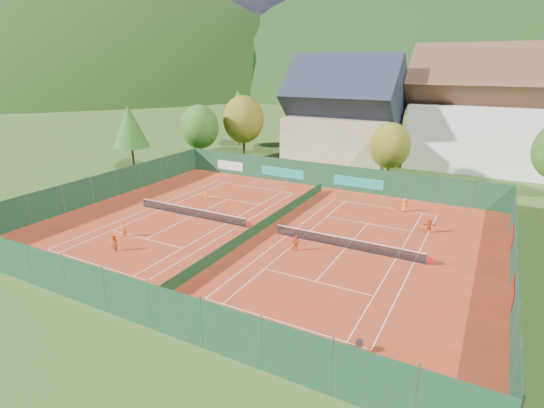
{
  "coord_description": "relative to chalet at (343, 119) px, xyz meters",
  "views": [
    {
      "loc": [
        17.79,
        -31.12,
        14.61
      ],
      "look_at": [
        0.0,
        2.0,
        2.0
      ],
      "focal_mm": 28.0,
      "sensor_mm": 36.0,
      "label": 1
    }
  ],
  "objects": [
    {
      "name": "ball_hopper",
      "position": [
        15.95,
        -42.33,
        -6.07
      ],
      "size": [
        0.34,
        0.34,
        0.8
      ],
      "color": "slate",
      "rests_on": "ground"
    },
    {
      "name": "fence_west",
      "position": [
        -17.0,
        -30.0,
        -5.12
      ],
      "size": [
        0.04,
        32.0,
        3.0
      ],
      "color": "#163D24",
      "rests_on": "ground"
    },
    {
      "name": "fence_south",
      "position": [
        3.0,
        -46.0,
        -5.12
      ],
      "size": [
        40.0,
        0.04,
        3.0
      ],
      "color": "#143821",
      "rests_on": "ground"
    },
    {
      "name": "player_right_near",
      "position": [
        7.55,
        -32.4,
        -5.94
      ],
      "size": [
        0.79,
        0.81,
        1.36
      ],
      "primitive_type": "imported",
      "rotation": [
        0.0,
        0.0,
        0.81
      ],
      "color": "#FF5316",
      "rests_on": "ground"
    },
    {
      "name": "clay_pad",
      "position": [
        3.0,
        -30.0,
        -6.62
      ],
      "size": [
        40.0,
        32.0,
        0.01
      ],
      "primitive_type": "cube",
      "color": "#A12F17",
      "rests_on": "ground"
    },
    {
      "name": "tree_west_front",
      "position": [
        -19.0,
        -10.0,
        -1.23
      ],
      "size": [
        5.72,
        5.72,
        8.69
      ],
      "color": "#462C19",
      "rests_on": "ground"
    },
    {
      "name": "loose_ball_4",
      "position": [
        12.15,
        -32.87,
        -6.59
      ],
      "size": [
        0.07,
        0.07,
        0.07
      ],
      "primitive_type": "sphere",
      "color": "#CCD833",
      "rests_on": "ground"
    },
    {
      "name": "tennis_net_left",
      "position": [
        -4.85,
        -30.0,
        -6.12
      ],
      "size": [
        13.3,
        0.1,
        1.02
      ],
      "color": "#59595B",
      "rests_on": "ground"
    },
    {
      "name": "court_markings_left",
      "position": [
        -5.0,
        -30.0,
        -6.61
      ],
      "size": [
        11.03,
        23.83,
        0.0
      ],
      "color": "white",
      "rests_on": "ground"
    },
    {
      "name": "player_left_far",
      "position": [
        -7.08,
        -24.89,
        -5.88
      ],
      "size": [
        1.06,
        0.75,
        1.5
      ],
      "primitive_type": "imported",
      "rotation": [
        0.0,
        0.0,
        2.92
      ],
      "color": "orange",
      "rests_on": "ground"
    },
    {
      "name": "tree_west_mid",
      "position": [
        -15.0,
        -4.0,
        -0.56
      ],
      "size": [
        6.44,
        6.44,
        9.78
      ],
      "color": "#433018",
      "rests_on": "ground"
    },
    {
      "name": "court_markings_right",
      "position": [
        11.0,
        -30.0,
        -6.61
      ],
      "size": [
        11.03,
        23.83,
        0.0
      ],
      "color": "white",
      "rests_on": "ground"
    },
    {
      "name": "loose_ball_1",
      "position": [
        5.42,
        -37.35,
        -6.59
      ],
      "size": [
        0.07,
        0.07,
        0.07
      ],
      "primitive_type": "sphere",
      "color": "#CCD833",
      "rests_on": "ground"
    },
    {
      "name": "court_divider",
      "position": [
        3.0,
        -30.0,
        -6.12
      ],
      "size": [
        0.03,
        28.8,
        1.0
      ],
      "color": "#153B1C",
      "rests_on": "ground"
    },
    {
      "name": "tree_center",
      "position": [
        9.0,
        -8.0,
        -1.91
      ],
      "size": [
        5.01,
        5.01,
        7.6
      ],
      "color": "#4D2D1B",
      "rests_on": "ground"
    },
    {
      "name": "tree_west_back",
      "position": [
        -21.0,
        4.0,
        0.11
      ],
      "size": [
        5.6,
        5.6,
        10.0
      ],
      "color": "#4E321C",
      "rests_on": "ground"
    },
    {
      "name": "fence_east",
      "position": [
        23.0,
        -29.95,
        -5.14
      ],
      "size": [
        0.09,
        32.0,
        3.0
      ],
      "color": "#133520",
      "rests_on": "ground"
    },
    {
      "name": "tree_west_side",
      "position": [
        -25.0,
        -18.0,
        -0.56
      ],
      "size": [
        5.04,
        5.04,
        9.0
      ],
      "color": "#462E19",
      "rests_on": "ground"
    },
    {
      "name": "player_left_near",
      "position": [
        -6.99,
        -36.83,
        -5.91
      ],
      "size": [
        0.55,
        0.38,
        1.43
      ],
      "primitive_type": "imported",
      "rotation": [
        0.0,
        0.0,
        -0.08
      ],
      "color": "#E94F14",
      "rests_on": "ground"
    },
    {
      "name": "loose_ball_3",
      "position": [
        -2.34,
        -21.46,
        -6.59
      ],
      "size": [
        0.07,
        0.07,
        0.07
      ],
      "primitive_type": "sphere",
      "color": "#CCD833",
      "rests_on": "ground"
    },
    {
      "name": "ground",
      "position": [
        3.0,
        -30.0,
        -6.64
      ],
      "size": [
        600.0,
        600.0,
        0.0
      ],
      "primitive_type": "plane",
      "color": "#304F18",
      "rests_on": "ground"
    },
    {
      "name": "fence_north",
      "position": [
        2.54,
        -14.01,
        -5.16
      ],
      "size": [
        40.0,
        0.1,
        3.0
      ],
      "color": "#163C23",
      "rests_on": "ground"
    },
    {
      "name": "hotel_block_a",
      "position": [
        19.0,
        6.0,
        0.76
      ],
      "size": [
        21.6,
        11.0,
        17.25
      ],
      "color": "silver",
      "rests_on": "ground"
    },
    {
      "name": "player_right_far_a",
      "position": [
        13.33,
        -18.52,
        -5.92
      ],
      "size": [
        0.83,
        0.76,
        1.42
      ],
      "primitive_type": "imported",
      "rotation": [
        0.0,
        0.0,
        3.72
      ],
      "color": "orange",
      "rests_on": "ground"
    },
    {
      "name": "mountain_backdrop",
      "position": [
        31.54,
        203.48,
        -46.26
      ],
      "size": [
        820.0,
        530.0,
        242.0
      ],
      "color": "black",
      "rests_on": "ground"
    },
    {
      "name": "chalet",
      "position": [
        0.0,
        0.0,
        0.0
      ],
      "size": [
        16.2,
        12.0,
        16.0
      ],
      "color": "#CBB48F",
      "rests_on": "ground"
    },
    {
      "name": "loose_ball_0",
      "position": [
        -6.9,
        -33.41,
        -6.59
      ],
      "size": [
        0.07,
        0.07,
        0.07
      ],
      "primitive_type": "sphere",
      "color": "#CCD833",
      "rests_on": "ground"
    },
    {
      "name": "loose_ball_2",
      "position": [
        7.24,
        -25.56,
        -6.59
      ],
      "size": [
        0.07,
        0.07,
        0.07
      ],
      "primitive_type": "sphere",
      "color": "#CCD833",
      "rests_on": "ground"
    },
    {
      "name": "tennis_net_right",
      "position": [
        11.15,
        -30.0,
        -6.12
      ],
      "size": [
        13.3,
        0.1,
        1.02
      ],
      "color": "#59595B",
      "rests_on": "ground"
    },
    {
      "name": "player_left_mid",
      "position": [
        -5.33,
        -39.45,
        -5.93
      ],
      "size": [
        0.8,
        0.7,
        1.38
      ],
      "primitive_type": "imported",
      "rotation": [
        0.0,
        0.0,
        -0.3
      ],
      "color": "#F15915",
      "rests_on": "ground"
    },
    {
      "name": "player_right_far_b",
      "position": [
        16.48,
        -23.28,
        -5.95
      ],
      "size": [
        1.32,
        0.74,
        1.36
      ],
      "primitive_type": "imported",
      "rotation": [
        0.0,
        0.0,
        3.43
      ],
      "color": "#D85213",
      "rests_on": "ground"
    }
  ]
}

